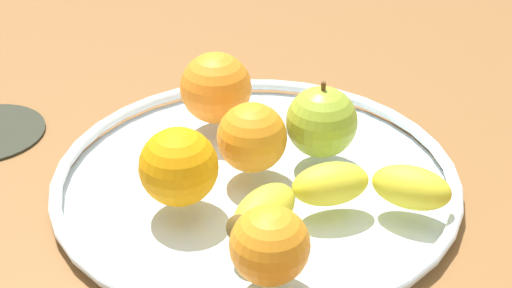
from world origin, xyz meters
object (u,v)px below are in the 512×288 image
at_px(apple, 323,124).
at_px(orange_back_right, 270,245).
at_px(orange_center, 179,167).
at_px(orange_front_left, 252,137).
at_px(orange_back_left, 216,88).
at_px(banana, 332,195).
at_px(fruit_bowl, 256,179).

height_order(apple, orange_back_right, apple).
bearing_deg(orange_back_right, orange_center, -79.97).
xyz_separation_m(orange_front_left, orange_back_right, (0.06, 0.14, -0.00)).
relative_size(orange_front_left, orange_back_right, 1.05).
height_order(apple, orange_center, apple).
distance_m(apple, orange_back_right, 0.18).
height_order(orange_center, orange_back_left, orange_back_left).
bearing_deg(orange_front_left, banana, 106.28).
bearing_deg(fruit_bowl, orange_back_left, -94.62).
height_order(orange_back_right, orange_center, orange_center).
height_order(banana, orange_back_right, orange_back_right).
distance_m(orange_back_right, orange_back_left, 0.25).
bearing_deg(banana, orange_back_right, 40.96).
xyz_separation_m(orange_back_right, orange_back_left, (-0.07, -0.24, 0.01)).
xyz_separation_m(orange_back_right, orange_center, (0.02, -0.12, 0.00)).
xyz_separation_m(banana, orange_back_right, (0.09, 0.05, 0.01)).
height_order(fruit_bowl, apple, apple).
xyz_separation_m(fruit_bowl, orange_back_left, (-0.01, -0.10, 0.05)).
xyz_separation_m(apple, orange_back_right, (0.13, 0.13, -0.00)).
bearing_deg(orange_front_left, apple, 170.73).
relative_size(banana, orange_back_left, 2.83).
relative_size(orange_back_right, orange_center, 0.89).
distance_m(fruit_bowl, orange_center, 0.09).
distance_m(orange_front_left, orange_back_left, 0.10).
xyz_separation_m(fruit_bowl, orange_center, (0.08, 0.01, 0.04)).
distance_m(fruit_bowl, orange_back_right, 0.15).
relative_size(apple, orange_back_left, 1.05).
bearing_deg(apple, banana, 63.28).
bearing_deg(orange_front_left, orange_back_left, -94.95).
distance_m(banana, orange_back_right, 0.10).
bearing_deg(fruit_bowl, orange_back_right, 66.55).
height_order(orange_front_left, orange_back_left, orange_back_left).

